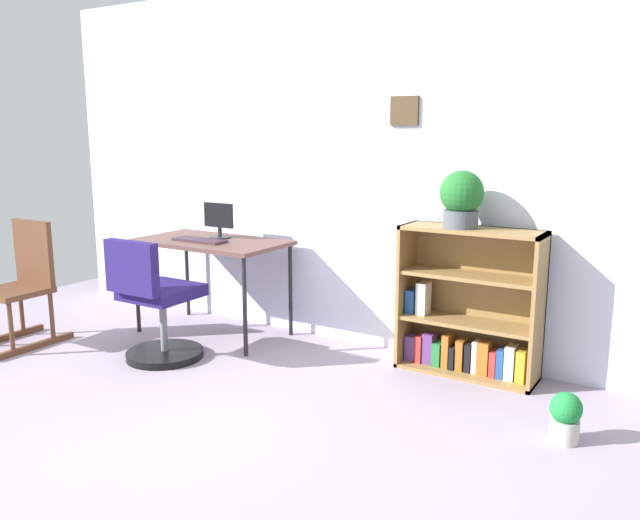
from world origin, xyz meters
The scene contains 10 objects.
ground_plane centered at (0.00, 0.00, 0.00)m, with size 6.24×6.24×0.00m, color #96879B.
wall_back centered at (0.00, 2.15, 1.28)m, with size 5.20×0.12×2.57m.
desk centered at (-0.82, 1.71, 0.67)m, with size 1.12×0.63×0.73m.
monitor centered at (-0.82, 1.80, 0.86)m, with size 0.26×0.16×0.27m.
keyboard centered at (-0.85, 1.61, 0.73)m, with size 0.42×0.15×0.02m, color #36242E.
office_chair centered at (-0.75, 1.05, 0.36)m, with size 0.52×0.55×0.84m.
rocking_chair centered at (-1.85, 0.83, 0.45)m, with size 0.42×0.64×0.89m.
bookshelf_low centered at (1.09, 1.95, 0.40)m, with size 0.88×0.30×0.94m.
potted_plant_on_shelf centered at (1.03, 1.90, 1.12)m, with size 0.27×0.27×0.35m.
potted_plant_floor centered at (1.83, 1.28, 0.13)m, with size 0.16×0.16×0.26m.
Camera 1 is at (2.37, -1.91, 1.53)m, focal length 36.36 mm.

